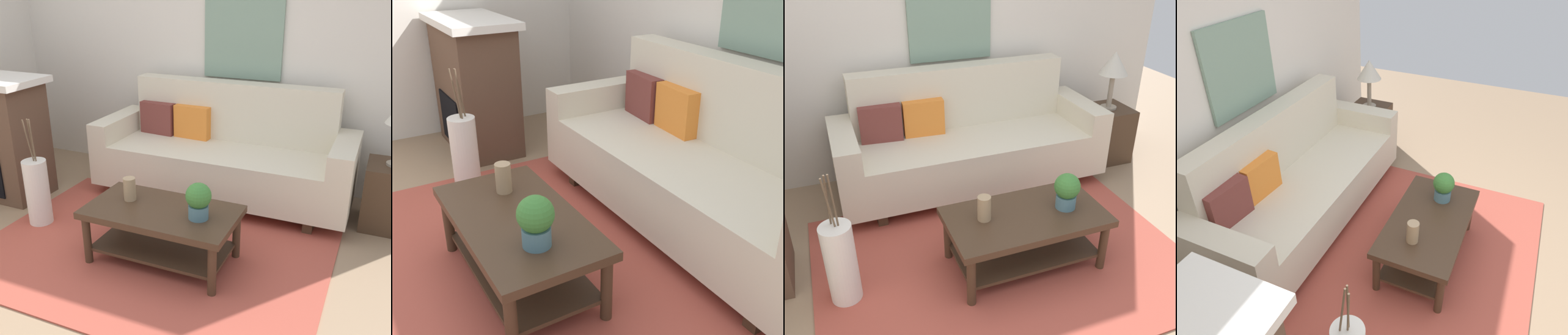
% 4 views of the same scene
% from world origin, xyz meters
% --- Properties ---
extents(ground_plane, '(8.87, 8.87, 0.00)m').
position_xyz_m(ground_plane, '(0.00, 0.00, 0.00)').
color(ground_plane, '#9E7F60').
extents(wall_back, '(4.87, 0.10, 2.70)m').
position_xyz_m(wall_back, '(0.00, 2.19, 1.35)').
color(wall_back, silver).
rests_on(wall_back, ground_plane).
extents(area_rug, '(2.65, 1.95, 0.01)m').
position_xyz_m(area_rug, '(0.00, 0.50, 0.01)').
color(area_rug, '#B24C3D').
rests_on(area_rug, ground_plane).
extents(couch, '(2.40, 0.84, 1.08)m').
position_xyz_m(couch, '(0.15, 1.65, 0.43)').
color(couch, beige).
rests_on(couch, ground_plane).
extents(throw_pillow_maroon, '(0.37, 0.15, 0.32)m').
position_xyz_m(throw_pillow_maroon, '(-0.61, 1.77, 0.68)').
color(throw_pillow_maroon, brown).
rests_on(throw_pillow_maroon, couch).
extents(throw_pillow_orange, '(0.37, 0.14, 0.32)m').
position_xyz_m(throw_pillow_orange, '(-0.23, 1.77, 0.68)').
color(throw_pillow_orange, orange).
rests_on(throw_pillow_orange, couch).
extents(coffee_table, '(1.10, 0.60, 0.43)m').
position_xyz_m(coffee_table, '(0.13, 0.41, 0.31)').
color(coffee_table, '#422D1E').
rests_on(coffee_table, ground_plane).
extents(tabletop_vase, '(0.09, 0.09, 0.18)m').
position_xyz_m(tabletop_vase, '(-0.16, 0.46, 0.52)').
color(tabletop_vase, tan).
rests_on(tabletop_vase, coffee_table).
extents(potted_plant_tabletop, '(0.18, 0.18, 0.26)m').
position_xyz_m(potted_plant_tabletop, '(0.43, 0.39, 0.57)').
color(potted_plant_tabletop, slate).
rests_on(potted_plant_tabletop, coffee_table).
extents(side_table, '(0.44, 0.44, 0.56)m').
position_xyz_m(side_table, '(1.65, 1.65, 0.28)').
color(side_table, '#422D1E').
rests_on(side_table, ground_plane).
extents(floor_vase, '(0.20, 0.20, 0.58)m').
position_xyz_m(floor_vase, '(-1.11, 0.51, 0.29)').
color(floor_vase, white).
rests_on(floor_vase, ground_plane).
extents(floor_vase_branch_a, '(0.02, 0.02, 0.36)m').
position_xyz_m(floor_vase_branch_a, '(-1.09, 0.51, 0.76)').
color(floor_vase_branch_a, brown).
rests_on(floor_vase_branch_a, floor_vase).
extents(floor_vase_branch_b, '(0.02, 0.05, 0.36)m').
position_xyz_m(floor_vase_branch_b, '(-1.12, 0.53, 0.76)').
color(floor_vase_branch_b, brown).
rests_on(floor_vase_branch_b, floor_vase).
extents(floor_vase_branch_c, '(0.04, 0.05, 0.36)m').
position_xyz_m(floor_vase_branch_c, '(-1.12, 0.49, 0.76)').
color(floor_vase_branch_c, brown).
rests_on(floor_vase_branch_c, floor_vase).
extents(framed_painting, '(0.78, 0.03, 0.74)m').
position_xyz_m(framed_painting, '(0.15, 2.12, 1.45)').
color(framed_painting, gray).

